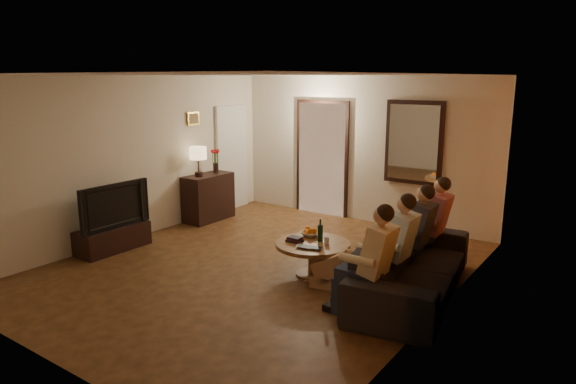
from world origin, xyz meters
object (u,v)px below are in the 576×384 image
Objects in this scene: person_b at (395,252)px; dog at (331,267)px; sofa at (413,265)px; wine_bottle at (320,230)px; person_c at (415,239)px; person_d at (432,227)px; tv_stand at (113,238)px; laptop at (308,249)px; dresser at (208,197)px; person_a at (372,267)px; table_lamp at (198,161)px; tv at (110,205)px; bowl at (310,234)px; coffee_table at (313,259)px.

person_b reaches higher than dog.
wine_bottle is (-1.25, -0.08, 0.24)m from sofa.
wine_bottle is at bearing -161.63° from person_c.
dog is at bearing -120.58° from person_d.
laptop is (3.12, 0.61, 0.28)m from tv_stand.
person_d is 1.57m from dog.
person_a is (4.23, -1.91, 0.18)m from dresser.
person_b is 1.00× the size of person_c.
table_lamp reaches higher than laptop.
dresser is 3.73m from dog.
person_d is (4.23, 1.97, -0.10)m from tv.
wine_bottle is (-0.37, 0.34, 0.32)m from dog.
tv reaches higher than tv_stand.
person_a and person_b have the same top height.
dresser is 0.79× the size of person_a.
bowl is at bearing 152.45° from wine_bottle.
tv_stand is 0.92× the size of person_b.
coffee_table is (-1.20, 0.12, -0.38)m from person_b.
person_c is at bearing 9.12° from sofa.
person_b is 1.00× the size of person_d.
wine_bottle is at bearing -15.85° from table_lamp.
sofa is at bearing -10.34° from table_lamp.
person_c is at bearing -6.61° from table_lamp.
dresser is 4.29m from person_c.
coffee_table is 2.99× the size of laptop.
person_d reaches higher than sofa.
sofa is at bearing 7.99° from coffee_table.
tv is 3.06m from bowl.
person_a is at bearing 2.31° from tv_stand.
wine_bottle is (-1.15, -0.98, 0.01)m from person_d.
person_d is at bearing 47.76° from dog.
tv is 2.09× the size of dog.
wine_bottle is at bearing 125.51° from dog.
coffee_table is at bearing 174.43° from person_b.
person_a is 1.19m from laptop.
person_d is at bearing 1.50° from table_lamp.
person_a is 1.20m from person_c.
person_c is 4.63× the size of bowl.
person_d reaches higher than coffee_table.
sofa is 0.39m from person_c.
sofa is 0.98m from dog.
table_lamp is (0.00, -0.22, 0.69)m from dresser.
laptop is at bearing -25.24° from dresser.
table_lamp is 3.43m from laptop.
person_a reaches higher than dog.
sofa is at bearing 71.57° from person_b.
person_b and person_d have the same top height.
bowl is at bearing -18.88° from dresser.
bowl is (2.84, -0.97, 0.06)m from dresser.
sofa is 0.93m from person_d.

